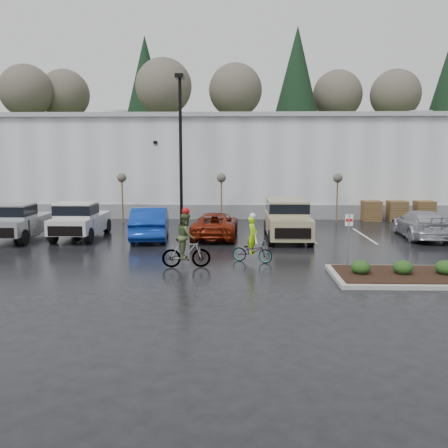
{
  "coord_description": "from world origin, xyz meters",
  "views": [
    {
      "loc": [
        -0.45,
        -17.75,
        4.46
      ],
      "look_at": [
        -1.06,
        3.44,
        1.3
      ],
      "focal_mm": 38.0,
      "sensor_mm": 36.0,
      "label": 1
    }
  ],
  "objects_px": {
    "pickup_silver": "(21,220)",
    "car_blue": "(150,223)",
    "lamppost": "(180,134)",
    "car_far_silver": "(421,224)",
    "sapling_west": "(122,180)",
    "cyclist_hivis": "(252,247)",
    "pallet_stack_c": "(424,211)",
    "cyclist_olive": "(186,246)",
    "car_red": "(215,225)",
    "pickup_white": "(82,219)",
    "pallet_stack_b": "(397,211)",
    "pallet_stack_a": "(371,211)",
    "suv_tan": "(287,220)",
    "sapling_mid": "(221,180)",
    "sapling_east": "(338,181)",
    "fire_lane_sign": "(349,234)"
  },
  "relations": [
    {
      "from": "car_red",
      "to": "cyclist_hivis",
      "type": "distance_m",
      "value": 5.99
    },
    {
      "from": "fire_lane_sign",
      "to": "pickup_white",
      "type": "xyz_separation_m",
      "value": [
        -12.56,
        6.93,
        -0.43
      ]
    },
    {
      "from": "sapling_east",
      "to": "cyclist_hivis",
      "type": "bearing_deg",
      "value": -116.86
    },
    {
      "from": "pickup_silver",
      "to": "car_blue",
      "type": "xyz_separation_m",
      "value": [
        6.76,
        0.33,
        -0.14
      ]
    },
    {
      "from": "sapling_west",
      "to": "fire_lane_sign",
      "type": "distance_m",
      "value": 17.46
    },
    {
      "from": "cyclist_olive",
      "to": "lamppost",
      "type": "bearing_deg",
      "value": 2.51
    },
    {
      "from": "pickup_silver",
      "to": "pallet_stack_b",
      "type": "bearing_deg",
      "value": 18.74
    },
    {
      "from": "pickup_white",
      "to": "pallet_stack_a",
      "type": "bearing_deg",
      "value": 21.7
    },
    {
      "from": "sapling_east",
      "to": "pallet_stack_b",
      "type": "xyz_separation_m",
      "value": [
        4.2,
        1.0,
        -2.05
      ]
    },
    {
      "from": "pallet_stack_c",
      "to": "pickup_silver",
      "type": "xyz_separation_m",
      "value": [
        -23.81,
        -7.47,
        0.3
      ]
    },
    {
      "from": "fire_lane_sign",
      "to": "cyclist_hivis",
      "type": "height_order",
      "value": "fire_lane_sign"
    },
    {
      "from": "lamppost",
      "to": "car_far_silver",
      "type": "height_order",
      "value": "lamppost"
    },
    {
      "from": "pallet_stack_c",
      "to": "car_blue",
      "type": "relative_size",
      "value": 0.26
    },
    {
      "from": "pickup_white",
      "to": "suv_tan",
      "type": "bearing_deg",
      "value": -1.84
    },
    {
      "from": "pallet_stack_b",
      "to": "pickup_white",
      "type": "bearing_deg",
      "value": -160.09
    },
    {
      "from": "car_blue",
      "to": "suv_tan",
      "type": "height_order",
      "value": "suv_tan"
    },
    {
      "from": "pickup_white",
      "to": "cyclist_hivis",
      "type": "bearing_deg",
      "value": -32.23
    },
    {
      "from": "pallet_stack_b",
      "to": "pickup_silver",
      "type": "bearing_deg",
      "value": -161.26
    },
    {
      "from": "pickup_silver",
      "to": "pickup_white",
      "type": "relative_size",
      "value": 1.0
    },
    {
      "from": "car_far_silver",
      "to": "pickup_silver",
      "type": "bearing_deg",
      "value": 6.2
    },
    {
      "from": "sapling_mid",
      "to": "cyclist_olive",
      "type": "height_order",
      "value": "sapling_mid"
    },
    {
      "from": "pickup_white",
      "to": "pallet_stack_c",
      "type": "bearing_deg",
      "value": 18.3
    },
    {
      "from": "sapling_mid",
      "to": "suv_tan",
      "type": "bearing_deg",
      "value": -59.55
    },
    {
      "from": "pallet_stack_b",
      "to": "car_red",
      "type": "distance_m",
      "value": 13.64
    },
    {
      "from": "lamppost",
      "to": "suv_tan",
      "type": "xyz_separation_m",
      "value": [
        6.16,
        -5.22,
        -4.66
      ]
    },
    {
      "from": "pallet_stack_b",
      "to": "sapling_east",
      "type": "bearing_deg",
      "value": -166.61
    },
    {
      "from": "car_far_silver",
      "to": "car_red",
      "type": "bearing_deg",
      "value": 5.03
    },
    {
      "from": "sapling_mid",
      "to": "pickup_silver",
      "type": "xyz_separation_m",
      "value": [
        -10.31,
        -6.47,
        -1.75
      ]
    },
    {
      "from": "suv_tan",
      "to": "cyclist_hivis",
      "type": "relative_size",
      "value": 2.48
    },
    {
      "from": "pallet_stack_c",
      "to": "car_blue",
      "type": "height_order",
      "value": "car_blue"
    },
    {
      "from": "car_blue",
      "to": "pallet_stack_a",
      "type": "bearing_deg",
      "value": -158.77
    },
    {
      "from": "pallet_stack_c",
      "to": "pallet_stack_b",
      "type": "bearing_deg",
      "value": 180.0
    },
    {
      "from": "car_blue",
      "to": "car_far_silver",
      "type": "xyz_separation_m",
      "value": [
        14.38,
        0.6,
        -0.1
      ]
    },
    {
      "from": "pickup_silver",
      "to": "car_blue",
      "type": "distance_m",
      "value": 6.77
    },
    {
      "from": "car_blue",
      "to": "car_red",
      "type": "distance_m",
      "value": 3.45
    },
    {
      "from": "pallet_stack_b",
      "to": "pickup_white",
      "type": "distance_m",
      "value": 20.17
    },
    {
      "from": "pallet_stack_a",
      "to": "car_far_silver",
      "type": "bearing_deg",
      "value": -82.82
    },
    {
      "from": "pallet_stack_b",
      "to": "car_blue",
      "type": "relative_size",
      "value": 0.26
    },
    {
      "from": "lamppost",
      "to": "fire_lane_sign",
      "type": "height_order",
      "value": "lamppost"
    },
    {
      "from": "sapling_west",
      "to": "car_far_silver",
      "type": "height_order",
      "value": "sapling_west"
    },
    {
      "from": "pickup_silver",
      "to": "car_blue",
      "type": "height_order",
      "value": "pickup_silver"
    },
    {
      "from": "sapling_west",
      "to": "pallet_stack_b",
      "type": "xyz_separation_m",
      "value": [
        18.2,
        1.0,
        -2.05
      ]
    },
    {
      "from": "sapling_mid",
      "to": "pallet_stack_a",
      "type": "distance_m",
      "value": 10.26
    },
    {
      "from": "sapling_west",
      "to": "cyclist_hivis",
      "type": "distance_m",
      "value": 14.26
    },
    {
      "from": "pallet_stack_a",
      "to": "fire_lane_sign",
      "type": "distance_m",
      "value": 14.6
    },
    {
      "from": "sapling_mid",
      "to": "pickup_silver",
      "type": "height_order",
      "value": "sapling_mid"
    },
    {
      "from": "pallet_stack_c",
      "to": "cyclist_olive",
      "type": "bearing_deg",
      "value": -136.93
    },
    {
      "from": "pickup_silver",
      "to": "pickup_white",
      "type": "height_order",
      "value": "same"
    },
    {
      "from": "sapling_west",
      "to": "car_far_silver",
      "type": "xyz_separation_m",
      "value": [
        17.32,
        -5.53,
        -1.99
      ]
    },
    {
      "from": "pickup_silver",
      "to": "pickup_white",
      "type": "bearing_deg",
      "value": 11.11
    }
  ]
}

